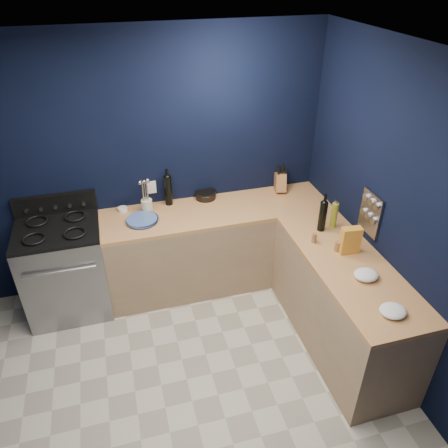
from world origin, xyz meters
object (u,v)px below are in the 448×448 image
object	(u,v)px
plate_stack	(142,220)
utensil_crock	(147,206)
knife_block	(280,182)
gas_range	(66,270)
crouton_bag	(350,240)

from	to	relation	value
plate_stack	utensil_crock	bearing A→B (deg)	66.57
knife_block	gas_range	bearing A→B (deg)	-161.42
knife_block	utensil_crock	bearing A→B (deg)	-164.15
plate_stack	utensil_crock	xyz separation A→B (m)	(0.07, 0.17, 0.05)
plate_stack	crouton_bag	world-z (taller)	crouton_bag
crouton_bag	plate_stack	bearing A→B (deg)	155.53
utensil_crock	knife_block	size ratio (longest dim) A/B	0.69
plate_stack	crouton_bag	distance (m)	1.92
knife_block	crouton_bag	size ratio (longest dim) A/B	0.80
plate_stack	crouton_bag	size ratio (longest dim) A/B	1.20
knife_block	plate_stack	bearing A→B (deg)	-157.84
utensil_crock	plate_stack	bearing A→B (deg)	-113.43
utensil_crock	crouton_bag	bearing A→B (deg)	-35.90
gas_range	knife_block	bearing A→B (deg)	5.60
knife_block	crouton_bag	distance (m)	1.22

